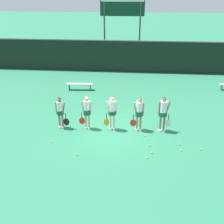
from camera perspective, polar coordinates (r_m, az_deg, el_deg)
The scene contains 19 objects.
ground_plane at distance 13.07m, azimuth 0.18°, elevation -3.71°, with size 140.00×140.00×0.00m, color #2D7F56.
fence_windscreen at distance 21.90m, azimuth 2.50°, elevation 12.04°, with size 60.00×0.08×2.61m.
scoreboard at distance 23.31m, azimuth 2.25°, elevation 20.55°, with size 3.69×0.15×5.63m.
bench_courtside at distance 18.13m, azimuth -7.05°, elevation 5.96°, with size 1.79×0.47×0.45m.
player_0 at distance 13.03m, azimuth -11.20°, elevation 0.30°, with size 0.63×0.33×1.62m.
player_1 at distance 12.75m, azimuth -5.51°, elevation 0.36°, with size 0.63×0.34×1.69m.
player_2 at distance 12.58m, azimuth 0.02°, elevation 0.50°, with size 0.64×0.37×1.78m.
player_3 at distance 12.60m, azimuth 5.92°, elevation 0.13°, with size 0.65×0.37×1.72m.
player_4 at distance 12.68m, azimuth 11.11°, elevation 0.18°, with size 0.67×0.39×1.78m.
tennis_ball_0 at distance 14.36m, azimuth 2.65°, elevation -0.75°, with size 0.07×0.07×0.07m, color #CCE033.
tennis_ball_1 at distance 12.27m, azimuth -12.93°, elevation -6.35°, with size 0.06×0.06×0.06m, color #CCE033.
tennis_ball_2 at distance 11.01m, azimuth 7.68°, elevation -9.89°, with size 0.07×0.07×0.07m, color #CCE033.
tennis_ball_3 at distance 11.21m, azimuth -7.60°, elevation -9.18°, with size 0.07×0.07×0.07m, color #CCE033.
tennis_ball_4 at distance 12.06m, azimuth 18.73°, elevation -7.75°, with size 0.07×0.07×0.07m, color #CCE033.
tennis_ball_5 at distance 11.84m, azimuth 8.16°, elevation -7.16°, with size 0.07×0.07×0.07m, color #CCE033.
tennis_ball_6 at distance 11.76m, azimuth 14.85°, elevation -8.06°, with size 0.07×0.07×0.07m, color #CCE033.
tennis_ball_7 at distance 12.15m, azimuth 14.45°, elevation -6.87°, with size 0.07×0.07×0.07m, color #CCE033.
tennis_ball_8 at distance 11.36m, azimuth 8.65°, elevation -8.74°, with size 0.07×0.07×0.07m, color #CCE033.
tennis_ball_9 at distance 12.52m, azimuth 7.24°, elevation -5.14°, with size 0.07×0.07×0.07m, color #CCE033.
Camera 1 is at (0.99, -11.38, 6.34)m, focal length 42.00 mm.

